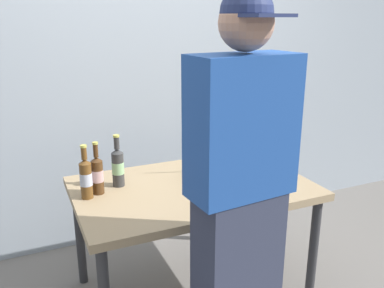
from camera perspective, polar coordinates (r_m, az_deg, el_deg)
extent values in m
cube|color=#9E8460|center=(2.41, 0.04, -6.19)|extent=(1.35, 0.87, 0.04)
cylinder|color=#2D2D30|center=(2.60, 16.53, -14.13)|extent=(0.05, 0.05, 0.68)
cylinder|color=#2D2D30|center=(2.75, -15.39, -12.15)|extent=(0.05, 0.05, 0.68)
cylinder|color=#2D2D30|center=(3.13, 7.70, -7.92)|extent=(0.05, 0.05, 0.68)
cube|color=#383D4C|center=(2.45, 3.06, -5.10)|extent=(0.38, 0.33, 0.01)
cube|color=#232326|center=(2.43, 3.14, -5.10)|extent=(0.30, 0.22, 0.00)
cube|color=#383D4C|center=(2.55, 2.58, -1.62)|extent=(0.33, 0.16, 0.20)
cube|color=black|center=(2.55, 2.59, -1.65)|extent=(0.30, 0.14, 0.19)
cylinder|color=#472B14|center=(2.31, -13.03, -4.54)|extent=(0.07, 0.07, 0.19)
cone|color=#472B14|center=(2.28, -13.21, -2.06)|extent=(0.07, 0.07, 0.02)
cylinder|color=#472B14|center=(2.26, -13.29, -0.91)|extent=(0.03, 0.03, 0.07)
cylinder|color=#BFB74C|center=(2.25, -13.37, 0.11)|extent=(0.03, 0.03, 0.01)
cylinder|color=#BE938F|center=(2.31, -13.05, -4.32)|extent=(0.07, 0.07, 0.07)
cylinder|color=brown|center=(2.27, -14.54, -4.99)|extent=(0.06, 0.06, 0.20)
cone|color=brown|center=(2.23, -14.75, -2.37)|extent=(0.06, 0.06, 0.02)
cylinder|color=brown|center=(2.22, -14.84, -1.28)|extent=(0.03, 0.03, 0.07)
cylinder|color=#BFB74C|center=(2.20, -14.92, -0.30)|extent=(0.03, 0.03, 0.01)
cylinder|color=#B2B7C8|center=(2.27, -14.56, -4.76)|extent=(0.07, 0.07, 0.07)
cylinder|color=#333333|center=(2.39, -10.27, -3.51)|extent=(0.07, 0.07, 0.20)
cone|color=#333333|center=(2.36, -10.42, -0.97)|extent=(0.07, 0.07, 0.02)
cylinder|color=#333333|center=(2.34, -10.48, 0.14)|extent=(0.03, 0.03, 0.07)
cylinder|color=#BFB74C|center=(2.33, -10.53, 1.11)|extent=(0.04, 0.04, 0.01)
cylinder|color=#89B57C|center=(2.39, -10.28, -3.29)|extent=(0.07, 0.07, 0.07)
cube|color=#1E4793|center=(1.59, 7.03, 2.37)|extent=(0.44, 0.24, 0.56)
sphere|color=tan|center=(1.54, 7.57, 16.38)|extent=(0.21, 0.21, 0.21)
sphere|color=navy|center=(1.54, 7.63, 17.72)|extent=(0.19, 0.19, 0.19)
cube|color=navy|center=(1.45, 10.52, 17.22)|extent=(0.17, 0.13, 0.01)
cube|color=#99A3AD|center=(3.08, -6.90, 10.38)|extent=(6.00, 0.10, 2.60)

